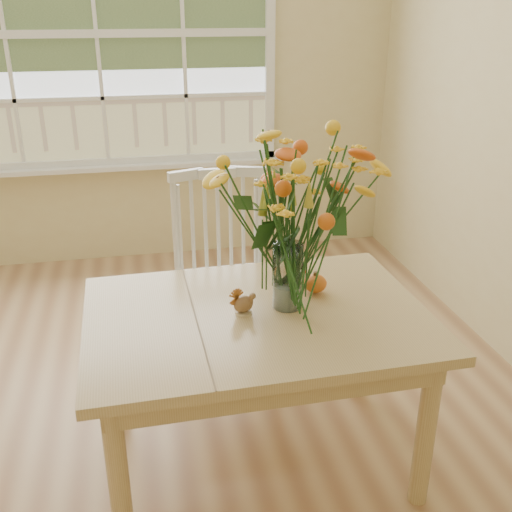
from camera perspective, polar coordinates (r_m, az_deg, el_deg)
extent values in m
cube|color=#A0724D|center=(2.61, -13.20, -19.41)|extent=(4.00, 4.50, 0.01)
cube|color=beige|center=(4.22, -14.67, 17.11)|extent=(4.00, 0.02, 2.70)
cube|color=silver|center=(4.19, -14.96, 19.80)|extent=(2.20, 0.00, 1.60)
cube|color=white|center=(4.26, -13.81, 8.18)|extent=(2.42, 0.12, 0.03)
cube|color=tan|center=(2.23, 0.10, -5.88)|extent=(1.27, 0.92, 0.04)
cube|color=tan|center=(2.27, 0.10, -7.42)|extent=(1.15, 0.80, 0.10)
cylinder|color=tan|center=(2.10, -12.95, -20.11)|extent=(0.07, 0.07, 0.63)
cylinder|color=tan|center=(2.67, -13.17, -9.65)|extent=(0.07, 0.07, 0.63)
cylinder|color=tan|center=(2.31, 15.87, -15.78)|extent=(0.07, 0.07, 0.63)
cylinder|color=tan|center=(2.84, 9.18, -7.18)|extent=(0.07, 0.07, 0.63)
cube|color=white|center=(2.87, -2.89, -3.17)|extent=(0.47, 0.45, 0.05)
cube|color=white|center=(2.92, -3.62, 2.93)|extent=(0.46, 0.05, 0.52)
cylinder|color=white|center=(2.82, -5.76, -9.45)|extent=(0.04, 0.04, 0.45)
cylinder|color=white|center=(3.10, -6.60, -6.21)|extent=(0.04, 0.04, 0.45)
cylinder|color=white|center=(2.87, 1.34, -8.63)|extent=(0.04, 0.04, 0.45)
cylinder|color=white|center=(3.15, -0.17, -5.53)|extent=(0.04, 0.04, 0.45)
cylinder|color=white|center=(2.22, 3.05, -1.90)|extent=(0.11, 0.11, 0.25)
ellipsoid|color=orange|center=(2.37, 5.65, -2.69)|extent=(0.09, 0.09, 0.07)
cylinder|color=#CCB78C|center=(2.22, -1.21, -5.38)|extent=(0.06, 0.06, 0.01)
ellipsoid|color=brown|center=(2.20, -1.21, -4.60)|extent=(0.09, 0.08, 0.06)
ellipsoid|color=#38160F|center=(2.51, 2.67, -1.20)|extent=(0.07, 0.07, 0.06)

